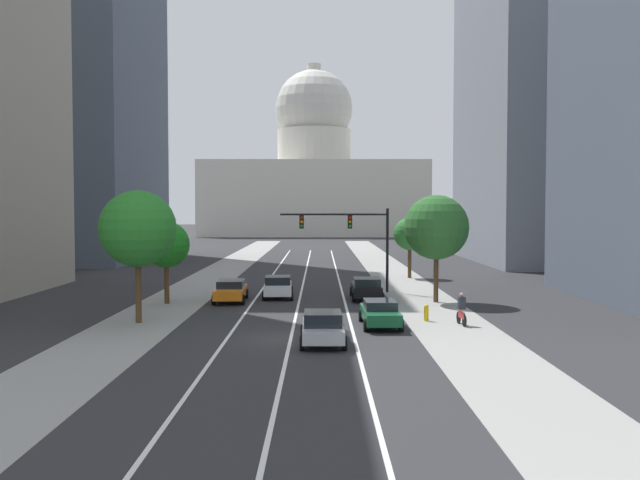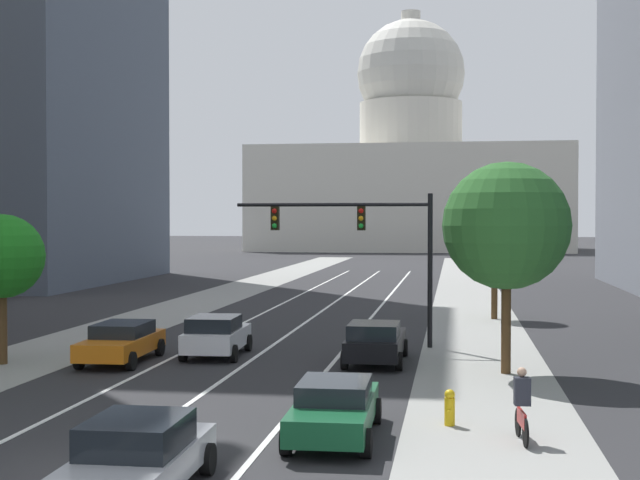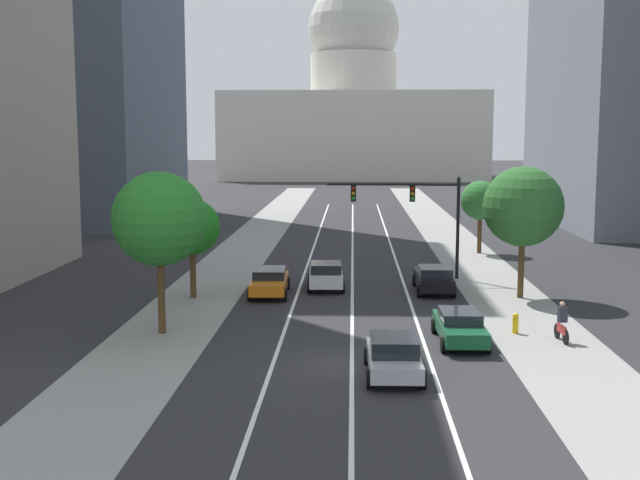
{
  "view_description": "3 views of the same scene",
  "coord_description": "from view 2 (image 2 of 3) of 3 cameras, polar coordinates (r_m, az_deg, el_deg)",
  "views": [
    {
      "loc": [
        1.37,
        -32.89,
        6.11
      ],
      "look_at": [
        1.37,
        28.18,
        3.4
      ],
      "focal_mm": 39.81,
      "sensor_mm": 36.0,
      "label": 1
    },
    {
      "loc": [
        7.24,
        -16.8,
        5.12
      ],
      "look_at": [
        0.9,
        25.21,
        4.11
      ],
      "focal_mm": 50.07,
      "sensor_mm": 36.0,
      "label": 2
    },
    {
      "loc": [
        0.0,
        -29.36,
        8.67
      ],
      "look_at": [
        -1.88,
        16.53,
        2.6
      ],
      "focal_mm": 45.18,
      "sensor_mm": 36.0,
      "label": 3
    }
  ],
  "objects": [
    {
      "name": "ground_plane",
      "position": [
        57.49,
        1.32,
        -3.74
      ],
      "size": [
        400.0,
        400.0,
        0.0
      ],
      "primitive_type": "plane",
      "color": "#2B2B2D"
    },
    {
      "name": "sidewalk_left",
      "position": [
        54.3,
        -8.02,
        -4.05
      ],
      "size": [
        4.46,
        130.0,
        0.01
      ],
      "primitive_type": "cube",
      "color": "gray",
      "rests_on": "ground"
    },
    {
      "name": "sidewalk_right",
      "position": [
        52.06,
        9.65,
        -4.29
      ],
      "size": [
        4.46,
        130.0,
        0.01
      ],
      "primitive_type": "cube",
      "color": "gray",
      "rests_on": "ground"
    },
    {
      "name": "lane_stripe_left",
      "position": [
        43.34,
        -5.16,
        -5.41
      ],
      "size": [
        0.16,
        90.0,
        0.01
      ],
      "primitive_type": "cube",
      "color": "white",
      "rests_on": "ground"
    },
    {
      "name": "lane_stripe_center",
      "position": [
        42.73,
        -1.24,
        -5.5
      ],
      "size": [
        0.16,
        90.0,
        0.01
      ],
      "primitive_type": "cube",
      "color": "white",
      "rests_on": "ground"
    },
    {
      "name": "lane_stripe_right",
      "position": [
        42.33,
        2.78,
        -5.57
      ],
      "size": [
        0.16,
        90.0,
        0.01
      ],
      "primitive_type": "cube",
      "color": "white",
      "rests_on": "ground"
    },
    {
      "name": "capitol_building",
      "position": [
        148.51,
        5.8,
        4.31
      ],
      "size": [
        50.02,
        29.06,
        39.28
      ],
      "color": "beige",
      "rests_on": "ground"
    },
    {
      "name": "car_black",
      "position": [
        31.76,
        3.57,
        -6.49
      ],
      "size": [
        2.07,
        4.79,
        1.51
      ],
      "rotation": [
        0.0,
        0.0,
        1.57
      ],
      "color": "black",
      "rests_on": "ground"
    },
    {
      "name": "car_white",
      "position": [
        33.47,
        -6.65,
        -6.05
      ],
      "size": [
        2.2,
        4.16,
        1.54
      ],
      "rotation": [
        0.0,
        0.0,
        1.61
      ],
      "color": "silver",
      "rests_on": "ground"
    },
    {
      "name": "car_orange",
      "position": [
        32.78,
        -12.56,
        -6.34
      ],
      "size": [
        2.17,
        4.83,
        1.4
      ],
      "rotation": [
        0.0,
        0.0,
        1.6
      ],
      "color": "orange",
      "rests_on": "ground"
    },
    {
      "name": "car_green",
      "position": [
        21.12,
        0.94,
        -10.67
      ],
      "size": [
        2.04,
        4.78,
        1.36
      ],
      "rotation": [
        0.0,
        0.0,
        1.59
      ],
      "color": "#14512D",
      "rests_on": "ground"
    },
    {
      "name": "car_silver",
      "position": [
        17.21,
        -11.53,
        -13.33
      ],
      "size": [
        2.09,
        4.36,
        1.48
      ],
      "rotation": [
        0.0,
        0.0,
        1.59
      ],
      "color": "#B2B5BA",
      "rests_on": "ground"
    },
    {
      "name": "traffic_signal_mast",
      "position": [
        35.68,
        2.92,
        0.29
      ],
      "size": [
        7.92,
        0.39,
        6.12
      ],
      "color": "black",
      "rests_on": "ground"
    },
    {
      "name": "fire_hydrant",
      "position": [
        22.62,
        8.29,
        -10.53
      ],
      "size": [
        0.26,
        0.35,
        0.91
      ],
      "color": "yellow",
      "rests_on": "ground"
    },
    {
      "name": "cyclist",
      "position": [
        21.24,
        12.78,
        -10.27
      ],
      "size": [
        0.38,
        1.7,
        1.72
      ],
      "rotation": [
        0.0,
        0.0,
        1.66
      ],
      "color": "black",
      "rests_on": "ground"
    },
    {
      "name": "street_tree_near_right",
      "position": [
        29.95,
        11.84,
        0.88
      ],
      "size": [
        4.22,
        4.22,
        7.0
      ],
      "color": "#51381E",
      "rests_on": "ground"
    },
    {
      "name": "street_tree_far_right",
      "position": [
        46.18,
        11.1,
        -0.22
      ],
      "size": [
        2.86,
        2.86,
        5.32
      ],
      "color": "#51381E",
      "rests_on": "ground"
    },
    {
      "name": "street_tree_near_left",
      "position": [
        33.19,
        -19.66,
        -1.02
      ],
      "size": [
        2.96,
        2.96,
        5.29
      ],
      "color": "#51381E",
      "rests_on": "ground"
    }
  ]
}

